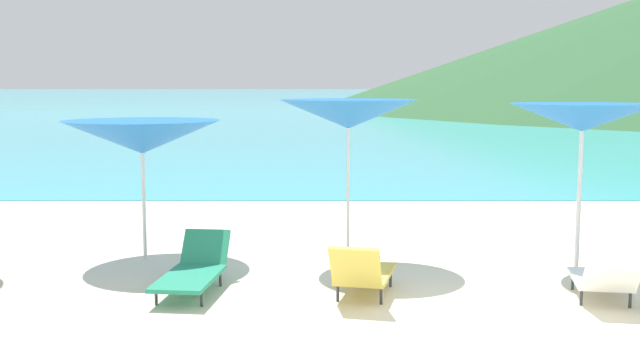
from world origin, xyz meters
name	(u,v)px	position (x,y,z in m)	size (l,w,h in m)	color
ground_plane	(402,201)	(0.00, 10.00, -0.15)	(50.00, 100.00, 0.30)	beige
ocean_water	(329,93)	(0.00, 228.91, 0.01)	(650.00, 440.00, 0.02)	#38B7CC
umbrella_2	(145,137)	(-4.43, 3.27, 1.80)	(2.31, 2.31, 2.04)	silver
umbrella_3	(351,114)	(-1.47, 2.97, 2.14)	(2.08, 2.08, 2.34)	silver
umbrella_4	(585,118)	(1.64, 2.48, 2.11)	(1.97, 1.97, 2.30)	silver
lounge_chair_0	(196,270)	(-3.43, 1.51, 0.28)	(0.80, 1.68, 0.65)	#268C66
lounge_chair_4	(365,272)	(-1.35, 1.22, 0.32)	(0.90, 1.53, 0.75)	#D8BF4C
lounge_chair_5	(606,280)	(1.47, 1.04, 0.27)	(0.85, 1.45, 0.59)	white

